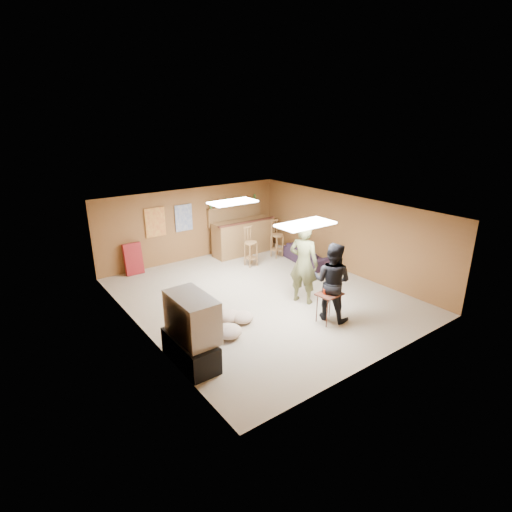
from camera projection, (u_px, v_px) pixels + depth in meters
ground at (261, 296)px, 9.94m from camera, size 7.00×7.00×0.00m
ceiling at (261, 209)px, 9.21m from camera, size 6.00×7.00×0.02m
wall_back at (192, 224)px, 12.24m from camera, size 6.00×0.02×2.20m
wall_front at (382, 308)px, 6.92m from camera, size 6.00×0.02×2.20m
wall_left at (140, 284)px, 7.90m from camera, size 0.02×7.00×2.20m
wall_right at (346, 234)px, 11.25m from camera, size 0.02×7.00×2.20m
tv_stand at (190, 350)px, 7.20m from camera, size 0.55×1.30×0.50m
dvd_box at (201, 351)px, 7.36m from camera, size 0.35×0.50×0.08m
tv_body at (192, 317)px, 7.02m from camera, size 0.60×1.10×0.80m
tv_screen at (207, 312)px, 7.20m from camera, size 0.02×0.95×0.65m
bar_counter at (243, 237)px, 12.84m from camera, size 2.00×0.60×1.10m
bar_lip at (247, 222)px, 12.46m from camera, size 2.10×0.12×0.05m
bar_shelf at (235, 206)px, 12.86m from camera, size 2.00×0.18×0.05m
bar_backing at (235, 215)px, 12.98m from camera, size 2.00×0.14×0.60m
poster_left at (155, 222)px, 11.45m from camera, size 0.60×0.03×0.85m
poster_right at (184, 218)px, 11.95m from camera, size 0.55×0.03×0.80m
folding_chair_stack at (133, 259)px, 11.18m from camera, size 0.50×0.26×0.91m
ceiling_panel_front at (306, 224)px, 8.08m from camera, size 1.20×0.60×0.04m
ceiling_panel_back at (233, 202)px, 10.13m from camera, size 1.20×0.60×0.04m
person_olive at (304, 264)px, 9.34m from camera, size 0.72×0.84×1.94m
person_black at (332, 282)px, 8.58m from camera, size 0.94×1.04×1.75m
sofa at (307, 255)px, 12.10m from camera, size 0.92×1.81×0.50m
tray_table at (329, 308)px, 8.60m from camera, size 0.55×0.45×0.67m
cup_red_near at (325, 291)px, 8.45m from camera, size 0.11×0.11×0.11m
cup_red_far at (334, 291)px, 8.46m from camera, size 0.08×0.08×0.10m
cup_blue at (332, 288)px, 8.62m from camera, size 0.09×0.09×0.10m
bar_stool_left at (251, 245)px, 11.73m from camera, size 0.53×0.53×1.30m
bar_stool_right at (277, 241)px, 12.52m from camera, size 0.44×0.44×1.06m
cushion_near_tv at (229, 316)px, 8.72m from camera, size 0.54×0.54×0.22m
cushion_mid at (242, 317)px, 8.67m from camera, size 0.60×0.60×0.22m
cushion_far at (228, 331)px, 8.07m from camera, size 0.58×0.58×0.25m
bottle_row at (233, 201)px, 12.76m from camera, size 1.76×0.08×0.26m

